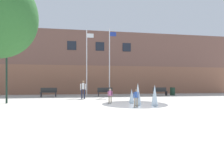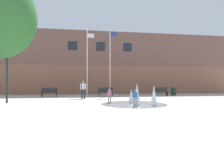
{
  "view_description": "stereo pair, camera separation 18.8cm",
  "coord_description": "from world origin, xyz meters",
  "px_view_note": "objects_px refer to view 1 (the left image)",
  "views": [
    {
      "loc": [
        -1.9,
        -7.67,
        1.32
      ],
      "look_at": [
        0.39,
        6.96,
        1.3
      ],
      "focal_mm": 28.0,
      "sensor_mm": 36.0,
      "label": 1
    },
    {
      "loc": [
        -1.71,
        -7.7,
        1.32
      ],
      "look_at": [
        0.39,
        6.96,
        1.3
      ],
      "focal_mm": 28.0,
      "sensor_mm": 36.0,
      "label": 2
    }
  ],
  "objects_px": {
    "trash_can": "(173,91)",
    "park_bench_center": "(105,92)",
    "flagpole_right": "(110,60)",
    "child_in_fountain": "(136,97)",
    "lamp_post_left_lane": "(7,65)",
    "park_bench_left_of_flagpoles": "(49,92)",
    "flagpole_left": "(87,61)",
    "park_bench_far_right": "(160,91)",
    "child_running": "(110,95)",
    "adult_watching": "(83,88)"
  },
  "relations": [
    {
      "from": "child_running",
      "to": "lamp_post_left_lane",
      "type": "relative_size",
      "value": 0.25
    },
    {
      "from": "child_in_fountain",
      "to": "lamp_post_left_lane",
      "type": "xyz_separation_m",
      "value": [
        -8.16,
        2.97,
        2.02
      ]
    },
    {
      "from": "park_bench_center",
      "to": "flagpole_right",
      "type": "bearing_deg",
      "value": 52.93
    },
    {
      "from": "flagpole_left",
      "to": "flagpole_right",
      "type": "relative_size",
      "value": 0.96
    },
    {
      "from": "trash_can",
      "to": "park_bench_far_right",
      "type": "bearing_deg",
      "value": -173.53
    },
    {
      "from": "park_bench_center",
      "to": "child_in_fountain",
      "type": "relative_size",
      "value": 1.62
    },
    {
      "from": "park_bench_center",
      "to": "child_in_fountain",
      "type": "xyz_separation_m",
      "value": [
        0.81,
        -8.54,
        0.1
      ]
    },
    {
      "from": "flagpole_left",
      "to": "trash_can",
      "type": "bearing_deg",
      "value": -2.89
    },
    {
      "from": "lamp_post_left_lane",
      "to": "trash_can",
      "type": "relative_size",
      "value": 4.44
    },
    {
      "from": "park_bench_center",
      "to": "adult_watching",
      "type": "relative_size",
      "value": 1.01
    },
    {
      "from": "park_bench_far_right",
      "to": "child_in_fountain",
      "type": "bearing_deg",
      "value": -121.87
    },
    {
      "from": "flagpole_right",
      "to": "trash_can",
      "type": "distance_m",
      "value": 8.01
    },
    {
      "from": "child_running",
      "to": "lamp_post_left_lane",
      "type": "height_order",
      "value": "lamp_post_left_lane"
    },
    {
      "from": "adult_watching",
      "to": "flagpole_left",
      "type": "height_order",
      "value": "flagpole_left"
    },
    {
      "from": "child_running",
      "to": "lamp_post_left_lane",
      "type": "xyz_separation_m",
      "value": [
        -6.93,
        1.0,
        2.02
      ]
    },
    {
      "from": "park_bench_center",
      "to": "flagpole_left",
      "type": "relative_size",
      "value": 0.22
    },
    {
      "from": "park_bench_center",
      "to": "flagpole_left",
      "type": "xyz_separation_m",
      "value": [
        -1.88,
        0.81,
        3.35
      ]
    },
    {
      "from": "flagpole_right",
      "to": "trash_can",
      "type": "bearing_deg",
      "value": -3.89
    },
    {
      "from": "park_bench_far_right",
      "to": "child_in_fountain",
      "type": "relative_size",
      "value": 1.62
    },
    {
      "from": "park_bench_far_right",
      "to": "park_bench_center",
      "type": "bearing_deg",
      "value": -178.67
    },
    {
      "from": "park_bench_left_of_flagpoles",
      "to": "flagpole_left",
      "type": "distance_m",
      "value": 5.16
    },
    {
      "from": "child_running",
      "to": "adult_watching",
      "type": "distance_m",
      "value": 4.2
    },
    {
      "from": "trash_can",
      "to": "park_bench_center",
      "type": "bearing_deg",
      "value": -177.62
    },
    {
      "from": "adult_watching",
      "to": "flagpole_left",
      "type": "relative_size",
      "value": 0.22
    },
    {
      "from": "park_bench_left_of_flagpoles",
      "to": "lamp_post_left_lane",
      "type": "bearing_deg",
      "value": -105.86
    },
    {
      "from": "lamp_post_left_lane",
      "to": "adult_watching",
      "type": "bearing_deg",
      "value": 28.43
    },
    {
      "from": "child_running",
      "to": "park_bench_center",
      "type": "bearing_deg",
      "value": -173.91
    },
    {
      "from": "park_bench_left_of_flagpoles",
      "to": "adult_watching",
      "type": "height_order",
      "value": "adult_watching"
    },
    {
      "from": "park_bench_left_of_flagpoles",
      "to": "park_bench_center",
      "type": "distance_m",
      "value": 5.74
    },
    {
      "from": "park_bench_center",
      "to": "trash_can",
      "type": "distance_m",
      "value": 7.8
    },
    {
      "from": "park_bench_center",
      "to": "adult_watching",
      "type": "bearing_deg",
      "value": -128.84
    },
    {
      "from": "flagpole_left",
      "to": "flagpole_right",
      "type": "bearing_deg",
      "value": 0.0
    },
    {
      "from": "park_bench_center",
      "to": "child_in_fountain",
      "type": "bearing_deg",
      "value": -84.58
    },
    {
      "from": "flagpole_right",
      "to": "lamp_post_left_lane",
      "type": "distance_m",
      "value": 10.29
    },
    {
      "from": "lamp_post_left_lane",
      "to": "park_bench_center",
      "type": "bearing_deg",
      "value": 37.15
    },
    {
      "from": "park_bench_far_right",
      "to": "child_in_fountain",
      "type": "distance_m",
      "value": 10.23
    },
    {
      "from": "park_bench_left_of_flagpoles",
      "to": "child_in_fountain",
      "type": "distance_m",
      "value": 10.84
    },
    {
      "from": "adult_watching",
      "to": "flagpole_right",
      "type": "xyz_separation_m",
      "value": [
        2.88,
        3.63,
        3.04
      ]
    },
    {
      "from": "flagpole_left",
      "to": "trash_can",
      "type": "relative_size",
      "value": 7.99
    },
    {
      "from": "lamp_post_left_lane",
      "to": "flagpole_right",
      "type": "bearing_deg",
      "value": 38.71
    },
    {
      "from": "park_bench_far_right",
      "to": "flagpole_right",
      "type": "bearing_deg",
      "value": 173.19
    },
    {
      "from": "adult_watching",
      "to": "trash_can",
      "type": "relative_size",
      "value": 1.77
    },
    {
      "from": "child_running",
      "to": "lamp_post_left_lane",
      "type": "distance_m",
      "value": 7.29
    },
    {
      "from": "park_bench_left_of_flagpoles",
      "to": "child_in_fountain",
      "type": "xyz_separation_m",
      "value": [
        6.55,
        -8.64,
        0.1
      ]
    },
    {
      "from": "lamp_post_left_lane",
      "to": "trash_can",
      "type": "distance_m",
      "value": 16.39
    },
    {
      "from": "park_bench_left_of_flagpoles",
      "to": "trash_can",
      "type": "height_order",
      "value": "park_bench_left_of_flagpoles"
    },
    {
      "from": "park_bench_left_of_flagpoles",
      "to": "child_running",
      "type": "distance_m",
      "value": 8.53
    },
    {
      "from": "child_running",
      "to": "flagpole_right",
      "type": "bearing_deg",
      "value": -178.22
    },
    {
      "from": "child_in_fountain",
      "to": "adult_watching",
      "type": "bearing_deg",
      "value": -122.08
    },
    {
      "from": "park_bench_left_of_flagpoles",
      "to": "child_in_fountain",
      "type": "relative_size",
      "value": 1.62
    }
  ]
}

